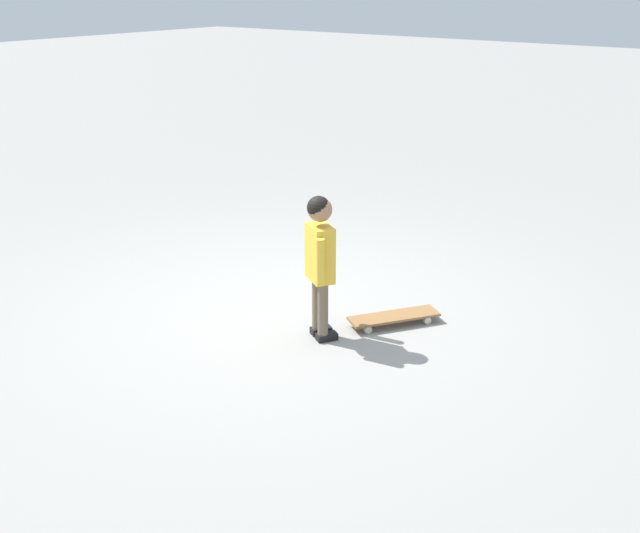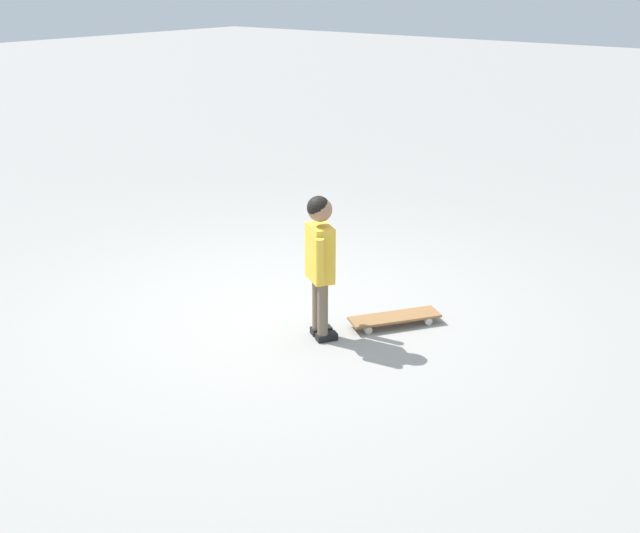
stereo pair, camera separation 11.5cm
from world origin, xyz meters
name	(u,v)px [view 1 (the left image)]	position (x,y,z in m)	size (l,w,h in m)	color
ground_plane	(283,309)	(0.00, 0.00, 0.00)	(50.00, 50.00, 0.00)	gray
child_person	(320,252)	(0.22, 0.53, 0.66)	(0.36, 0.28, 1.06)	brown
skateboard	(394,317)	(-0.29, 0.84, 0.06)	(0.68, 0.54, 0.07)	olive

